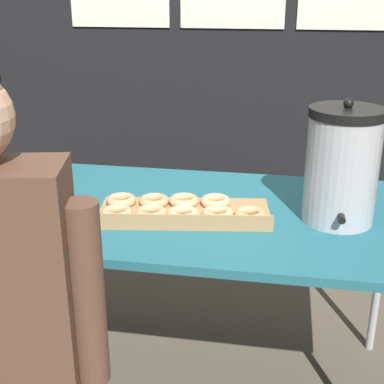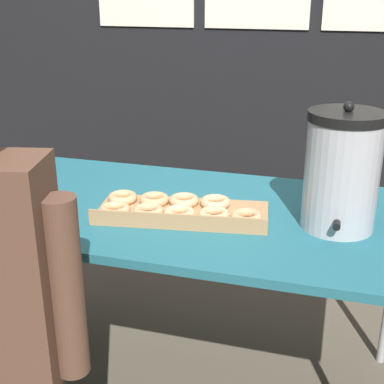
{
  "view_description": "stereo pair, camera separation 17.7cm",
  "coord_description": "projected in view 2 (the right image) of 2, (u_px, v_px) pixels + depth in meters",
  "views": [
    {
      "loc": [
        0.28,
        -1.63,
        1.44
      ],
      "look_at": [
        -0.01,
        0.0,
        0.8
      ],
      "focal_mm": 50.0,
      "sensor_mm": 36.0,
      "label": 1
    },
    {
      "loc": [
        0.45,
        -1.59,
        1.44
      ],
      "look_at": [
        -0.01,
        0.0,
        0.8
      ],
      "focal_mm": 50.0,
      "sensor_mm": 36.0,
      "label": 2
    }
  ],
  "objects": [
    {
      "name": "coffee_urn",
      "position": [
        342.0,
        171.0,
        1.6
      ],
      "size": [
        0.23,
        0.26,
        0.39
      ],
      "color": "#B7B7BC",
      "rests_on": "folding_table"
    },
    {
      "name": "folding_table",
      "position": [
        194.0,
        221.0,
        1.81
      ],
      "size": [
        1.49,
        0.79,
        0.74
      ],
      "color": "#236675",
      "rests_on": "ground"
    },
    {
      "name": "cell_phone",
      "position": [
        42.0,
        202.0,
        1.84
      ],
      "size": [
        0.1,
        0.16,
        0.01
      ],
      "rotation": [
        0.0,
        0.0,
        -0.19
      ],
      "color": "black",
      "rests_on": "folding_table"
    },
    {
      "name": "donut_box",
      "position": [
        178.0,
        210.0,
        1.74
      ],
      "size": [
        0.58,
        0.31,
        0.05
      ],
      "rotation": [
        0.0,
        0.0,
        0.14
      ],
      "color": "tan",
      "rests_on": "folding_table"
    }
  ]
}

